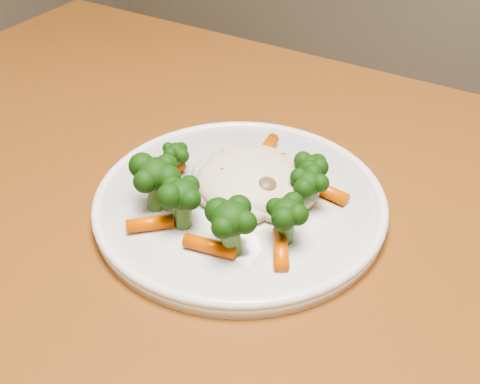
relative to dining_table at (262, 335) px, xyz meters
The scene contains 3 objects.
dining_table is the anchor object (origin of this frame).
plate 0.13m from the dining_table, 144.41° to the left, with size 0.26×0.26×0.01m, color white.
meal 0.15m from the dining_table, 149.89° to the left, with size 0.17×0.19×0.04m.
Camera 1 is at (0.26, -0.35, 1.09)m, focal length 45.00 mm.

